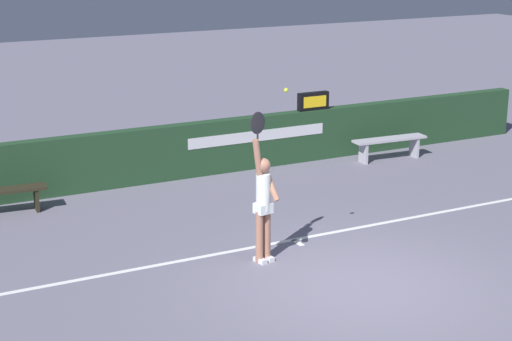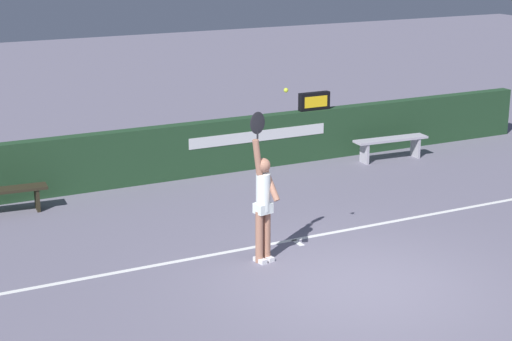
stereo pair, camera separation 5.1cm
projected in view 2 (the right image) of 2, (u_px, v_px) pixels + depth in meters
ground_plane at (364, 286)px, 12.21m from camera, size 60.00×60.00×0.00m
court_lines at (395, 306)px, 11.57m from camera, size 12.36×5.86×0.00m
back_wall at (195, 150)px, 17.49m from camera, size 17.00×0.29×1.14m
speed_display at (314, 101)px, 18.53m from camera, size 0.73×0.16×0.39m
tennis_player at (263, 201)px, 12.85m from camera, size 0.46×0.38×2.41m
tennis_ball at (286, 90)px, 12.20m from camera, size 0.07×0.07×0.07m
courtside_bench_near at (391, 143)px, 18.75m from camera, size 1.77×0.47×0.50m
courtside_bench_far at (2, 195)px, 15.19m from camera, size 1.62×0.48×0.48m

